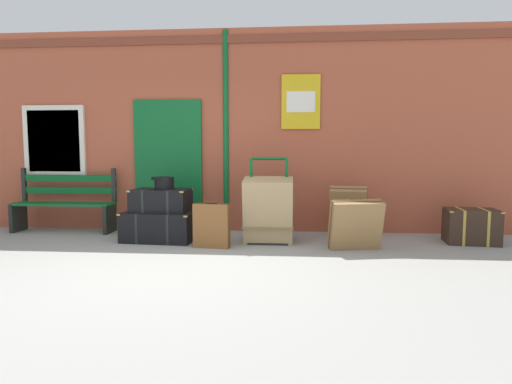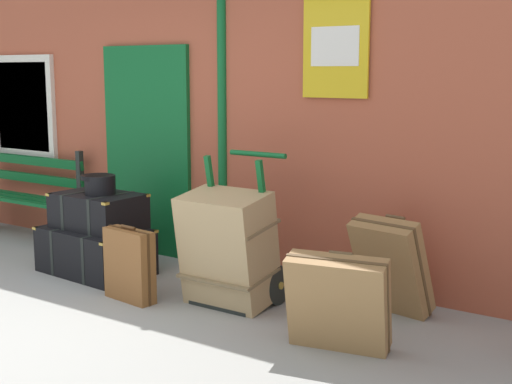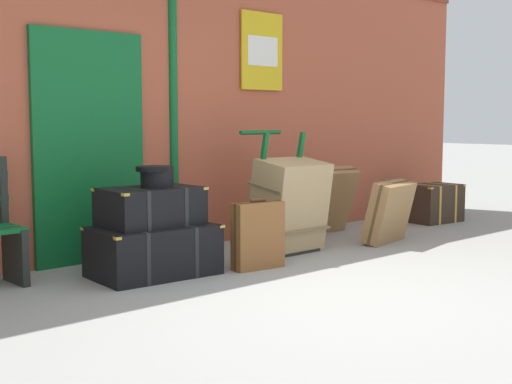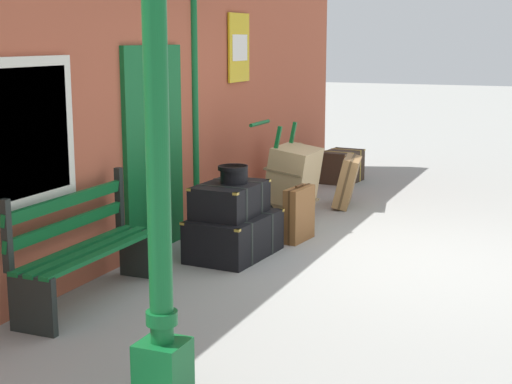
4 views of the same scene
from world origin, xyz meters
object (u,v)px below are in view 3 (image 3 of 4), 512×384
object	(u,v)px
large_brown_trunk	(289,205)
corner_trunk	(433,203)
steamer_trunk_middle	(151,206)
suitcase_slate	(389,212)
suitcase_charcoal	(258,236)
steamer_trunk_base	(154,251)
round_hatbox	(156,175)
porters_trolley	(277,223)
suitcase_beige	(330,200)

from	to	relation	value
large_brown_trunk	corner_trunk	world-z (taller)	large_brown_trunk
steamer_trunk_middle	suitcase_slate	bearing A→B (deg)	-9.02
large_brown_trunk	suitcase_charcoal	size ratio (longest dim) A/B	1.49
steamer_trunk_base	suitcase_slate	world-z (taller)	suitcase_slate
round_hatbox	porters_trolley	xyz separation A→B (m)	(1.51, 0.10, -0.57)
large_brown_trunk	suitcase_charcoal	distance (m)	0.84
round_hatbox	suitcase_charcoal	distance (m)	1.04
corner_trunk	suitcase_beige	bearing A→B (deg)	170.53
suitcase_slate	corner_trunk	size ratio (longest dim) A/B	0.98
suitcase_beige	steamer_trunk_base	bearing A→B (deg)	-170.52
porters_trolley	steamer_trunk_base	bearing A→B (deg)	-175.38
steamer_trunk_middle	suitcase_beige	world-z (taller)	suitcase_beige
steamer_trunk_middle	porters_trolley	distance (m)	1.59
steamer_trunk_middle	suitcase_beige	bearing A→B (deg)	8.56
suitcase_beige	corner_trunk	bearing A→B (deg)	-9.47
steamer_trunk_base	corner_trunk	size ratio (longest dim) A/B	1.44
steamer_trunk_base	suitcase_slate	size ratio (longest dim) A/B	1.46
steamer_trunk_middle	steamer_trunk_base	bearing A→B (deg)	-99.64
corner_trunk	steamer_trunk_middle	bearing A→B (deg)	-178.27
round_hatbox	porters_trolley	size ratio (longest dim) A/B	0.27
large_brown_trunk	suitcase_beige	size ratio (longest dim) A/B	1.20
suitcase_charcoal	large_brown_trunk	bearing A→B (deg)	25.38
porters_trolley	steamer_trunk_middle	bearing A→B (deg)	-177.05
steamer_trunk_base	large_brown_trunk	xyz separation A→B (m)	(1.56, -0.05, 0.26)
porters_trolley	suitcase_beige	world-z (taller)	porters_trolley
suitcase_slate	suitcase_charcoal	size ratio (longest dim) A/B	1.15
steamer_trunk_middle	suitcase_beige	xyz separation A→B (m)	(2.73, 0.41, -0.19)
porters_trolley	corner_trunk	size ratio (longest dim) A/B	1.63
steamer_trunk_middle	round_hatbox	size ratio (longest dim) A/B	2.57
steamer_trunk_middle	corner_trunk	bearing A→B (deg)	1.73
large_brown_trunk	suitcase_slate	size ratio (longest dim) A/B	1.30
corner_trunk	round_hatbox	bearing A→B (deg)	-177.99
corner_trunk	porters_trolley	bearing A→B (deg)	-178.94
round_hatbox	large_brown_trunk	world-z (taller)	large_brown_trunk
corner_trunk	steamer_trunk_base	bearing A→B (deg)	-177.67
steamer_trunk_base	suitcase_beige	distance (m)	2.78
suitcase_slate	corner_trunk	world-z (taller)	suitcase_slate
steamer_trunk_base	large_brown_trunk	world-z (taller)	large_brown_trunk
steamer_trunk_base	porters_trolley	distance (m)	1.57
large_brown_trunk	corner_trunk	bearing A→B (deg)	4.58
round_hatbox	corner_trunk	bearing A→B (deg)	2.01
steamer_trunk_base	suitcase_charcoal	distance (m)	0.92
porters_trolley	suitcase_slate	size ratio (longest dim) A/B	1.66
large_brown_trunk	steamer_trunk_base	bearing A→B (deg)	178.24
steamer_trunk_middle	suitcase_slate	size ratio (longest dim) A/B	1.15
round_hatbox	suitcase_charcoal	xyz separation A→B (m)	(0.77, -0.42, -0.55)
porters_trolley	suitcase_charcoal	distance (m)	0.91
porters_trolley	suitcase_beige	distance (m)	1.22
steamer_trunk_base	corner_trunk	bearing A→B (deg)	2.33
suitcase_charcoal	corner_trunk	world-z (taller)	suitcase_charcoal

